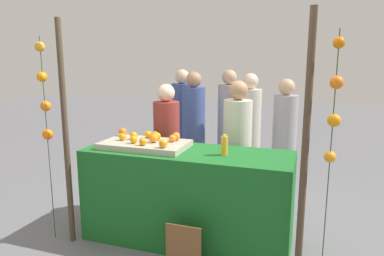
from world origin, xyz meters
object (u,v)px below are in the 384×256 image
(vendor_right, at_px, (237,156))
(vendor_left, at_px, (167,153))
(chalkboard_sign, at_px, (184,249))
(orange_1, at_px, (134,136))
(stall_counter, at_px, (187,196))
(juice_bottle, at_px, (224,146))
(orange_0, at_px, (123,132))

(vendor_right, bearing_deg, vendor_left, -176.93)
(chalkboard_sign, xyz_separation_m, vendor_left, (-0.65, 1.17, 0.51))
(chalkboard_sign, bearing_deg, orange_1, 143.08)
(stall_counter, xyz_separation_m, vendor_right, (0.36, 0.69, 0.27))
(stall_counter, relative_size, vendor_right, 1.28)
(stall_counter, height_order, juice_bottle, juice_bottle)
(stall_counter, relative_size, vendor_left, 1.33)
(stall_counter, bearing_deg, chalkboard_sign, -73.44)
(orange_0, height_order, orange_1, orange_0)
(juice_bottle, height_order, vendor_right, vendor_right)
(stall_counter, distance_m, chalkboard_sign, 0.61)
(stall_counter, xyz_separation_m, chalkboard_sign, (0.16, -0.53, -0.26))
(orange_0, height_order, juice_bottle, juice_bottle)
(vendor_right, bearing_deg, orange_1, -146.46)
(stall_counter, bearing_deg, vendor_right, 62.64)
(juice_bottle, xyz_separation_m, chalkboard_sign, (-0.23, -0.49, -0.83))
(orange_0, distance_m, vendor_right, 1.31)
(juice_bottle, xyz_separation_m, vendor_left, (-0.87, 0.68, -0.32))
(stall_counter, relative_size, orange_1, 26.07)
(orange_1, height_order, chalkboard_sign, orange_1)
(orange_0, relative_size, vendor_right, 0.06)
(stall_counter, distance_m, orange_0, 1.00)
(orange_1, bearing_deg, vendor_right, 33.54)
(orange_0, relative_size, vendor_left, 0.06)
(orange_0, xyz_separation_m, juice_bottle, (1.18, -0.19, -0.01))
(orange_0, height_order, vendor_left, vendor_left)
(stall_counter, relative_size, orange_0, 23.06)
(juice_bottle, distance_m, vendor_left, 1.15)
(vendor_right, bearing_deg, stall_counter, -117.36)
(orange_1, bearing_deg, juice_bottle, -4.81)
(juice_bottle, distance_m, chalkboard_sign, 0.99)
(stall_counter, bearing_deg, vendor_left, 127.38)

